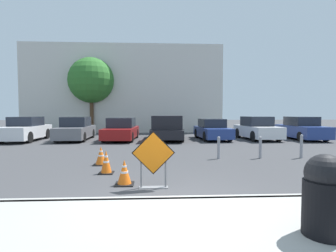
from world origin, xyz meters
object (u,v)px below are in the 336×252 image
parked_car_second (76,129)px  pickup_truck (167,129)px  traffic_cone_third (101,156)px  parked_car_fourth (212,130)px  road_closed_sign (153,158)px  bollard_third (301,146)px  bollard_nearest (219,147)px  traffic_cone_nearest (124,173)px  parked_car_fifth (257,129)px  parked_car_third (121,130)px  parked_car_sixth (302,129)px  bollard_second (260,147)px  traffic_cone_second (106,162)px  trash_bin (325,195)px  parked_car_nearest (26,130)px

parked_car_second → pickup_truck: bearing=173.6°
traffic_cone_third → parked_car_fourth: size_ratio=0.15×
road_closed_sign → pickup_truck: bearing=85.4°
road_closed_sign → bollard_third: bearing=33.3°
bollard_nearest → traffic_cone_nearest: bearing=-133.1°
road_closed_sign → traffic_cone_third: road_closed_sign is taller
road_closed_sign → parked_car_fifth: size_ratio=0.33×
parked_car_third → parked_car_sixth: 12.12m
parked_car_fifth → bollard_second: size_ratio=4.76×
traffic_cone_second → trash_bin: size_ratio=0.63×
pickup_truck → parked_car_fourth: pickup_truck is taller
road_closed_sign → trash_bin: 3.67m
pickup_truck → trash_bin: 13.85m
road_closed_sign → parked_car_second: bearing=114.4°
parked_car_fifth → bollard_nearest: size_ratio=4.69×
traffic_cone_second → parked_car_nearest: parked_car_nearest is taller
traffic_cone_nearest → parked_car_second: parked_car_second is taller
traffic_cone_third → pickup_truck: size_ratio=0.13×
parked_car_fourth → parked_car_nearest: bearing=-2.2°
traffic_cone_second → bollard_third: bollard_third is taller
road_closed_sign → traffic_cone_third: 3.48m
pickup_truck → parked_car_fourth: bearing=-172.5°
parked_car_nearest → bollard_second: 14.31m
parked_car_fourth → bollard_second: 7.31m
road_closed_sign → traffic_cone_nearest: bearing=153.5°
parked_car_fourth → bollard_second: (0.30, -7.30, -0.18)m
traffic_cone_nearest → bollard_second: bollard_second is taller
traffic_cone_third → parked_car_fourth: (5.75, 8.25, 0.33)m
traffic_cone_second → pickup_truck: 9.61m
parked_car_nearest → parked_car_fourth: size_ratio=1.05×
parked_car_second → bollard_third: 13.38m
pickup_truck → parked_car_sixth: size_ratio=1.21×
bollard_third → bollard_second: bearing=180.0°
parked_car_fifth → bollard_second: parked_car_fifth is taller
bollard_second → bollard_third: 1.67m
traffic_cone_nearest → parked_car_nearest: size_ratio=0.14×
parked_car_second → pickup_truck: 6.06m
parked_car_fourth → bollard_nearest: 7.43m
traffic_cone_second → parked_car_fifth: parked_car_fifth is taller
parked_car_second → traffic_cone_third: bearing=109.4°
road_closed_sign → parked_car_third: size_ratio=0.31×
traffic_cone_third → traffic_cone_nearest: bearing=-66.8°
parked_car_sixth → parked_car_fifth: bearing=-1.8°
traffic_cone_second → parked_car_second: 10.48m
parked_car_nearest → bollard_third: (14.09, -7.11, -0.21)m
bollard_second → parked_car_fifth: bearing=69.1°
road_closed_sign → bollard_third: (5.90, 3.88, -0.24)m
traffic_cone_second → bollard_second: (5.64, 2.26, 0.12)m
traffic_cone_nearest → parked_car_fifth: 13.15m
traffic_cone_third → bollard_nearest: 4.49m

